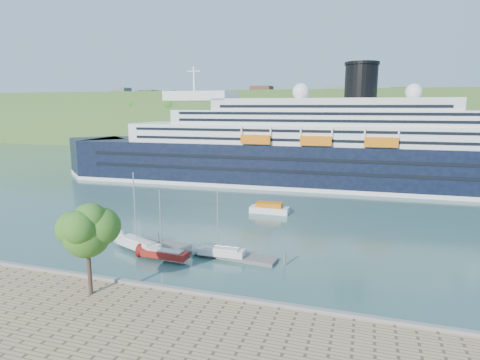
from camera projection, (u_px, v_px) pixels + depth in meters
ground at (113, 289)px, 39.59m from camera, size 400.00×400.00×0.00m
far_hillside at (312, 120)px, 173.37m from camera, size 400.00×50.00×24.00m
quay_coping at (111, 279)px, 39.19m from camera, size 220.00×0.50×0.30m
cruise_ship at (300, 125)px, 90.41m from camera, size 121.33×22.50×27.11m
promenade_tree at (88, 245)px, 35.64m from camera, size 5.58×5.58×9.24m
floating_pontoon at (201, 251)px, 49.59m from camera, size 19.43×4.37×0.43m
sailboat_white_near at (138, 215)px, 48.96m from camera, size 7.57×4.76×9.51m
sailboat_red at (164, 227)px, 46.23m from camera, size 6.34×2.02×8.10m
sailboat_white_far at (221, 226)px, 46.94m from camera, size 6.19×1.87×7.94m
tender_launch at (269, 208)px, 67.71m from camera, size 6.61×2.27×1.82m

